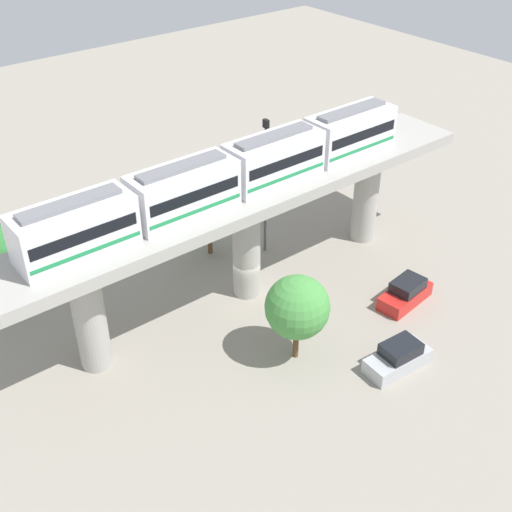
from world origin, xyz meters
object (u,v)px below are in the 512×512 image
(train, at_px, (231,174))
(signal_post, at_px, (265,182))
(parked_car_red, at_px, (406,293))
(tree_mid_lot, at_px, (297,307))
(parked_car_silver, at_px, (398,358))
(tree_far_corner, at_px, (209,215))

(train, height_order, signal_post, train)
(parked_car_red, relative_size, tree_mid_lot, 0.76)
(train, bearing_deg, parked_car_red, 49.29)
(parked_car_red, bearing_deg, parked_car_silver, -60.12)
(signal_post, bearing_deg, train, -58.75)
(tree_mid_lot, distance_m, signal_post, 12.34)
(tree_far_corner, bearing_deg, tree_mid_lot, -11.57)
(tree_mid_lot, bearing_deg, tree_far_corner, 168.43)
(parked_car_silver, distance_m, tree_far_corner, 17.68)
(tree_mid_lot, bearing_deg, signal_post, 149.62)
(parked_car_red, relative_size, tree_far_corner, 0.87)
(train, relative_size, tree_mid_lot, 4.73)
(train, relative_size, signal_post, 2.57)
(parked_car_silver, relative_size, parked_car_red, 0.99)
(parked_car_red, bearing_deg, signal_post, -170.10)
(parked_car_silver, bearing_deg, signal_post, 177.09)
(parked_car_red, distance_m, tree_far_corner, 15.32)
(tree_far_corner, bearing_deg, train, -19.96)
(parked_car_silver, height_order, signal_post, signal_post)
(tree_mid_lot, relative_size, signal_post, 0.54)
(signal_post, bearing_deg, parked_car_silver, -7.39)
(tree_mid_lot, bearing_deg, parked_car_red, 86.28)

